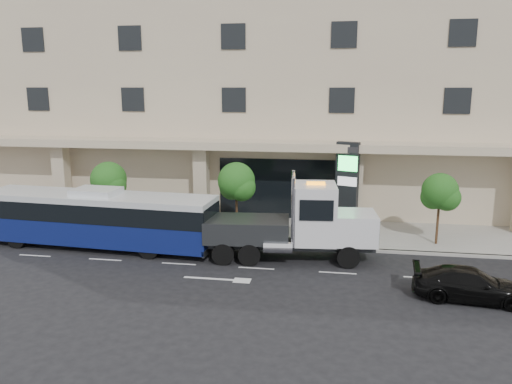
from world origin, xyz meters
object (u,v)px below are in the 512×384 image
at_px(tow_truck, 298,225).
at_px(signage_pylon, 347,186).
at_px(city_bus, 98,218).
at_px(black_sedan, 470,284).

relative_size(tow_truck, signage_pylon, 1.83).
bearing_deg(city_bus, black_sedan, -8.63).
distance_m(city_bus, signage_pylon, 14.72).
height_order(black_sedan, signage_pylon, signage_pylon).
bearing_deg(black_sedan, tow_truck, 68.92).
distance_m(city_bus, black_sedan, 19.24).
distance_m(city_bus, tow_truck, 11.15).
bearing_deg(signage_pylon, city_bus, -139.81).
relative_size(city_bus, black_sedan, 2.85).
bearing_deg(tow_truck, signage_pylon, 60.34).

